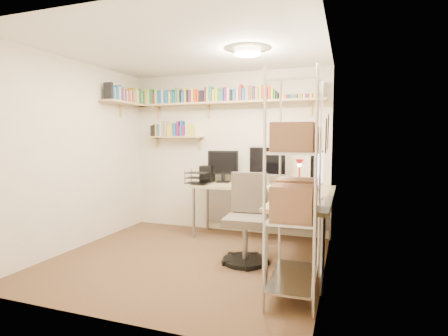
% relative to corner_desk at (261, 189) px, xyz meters
% --- Properties ---
extents(ground, '(3.20, 3.20, 0.00)m').
position_rel_corner_desk_xyz_m(ground, '(-0.70, -0.92, -0.78)').
color(ground, '#452C1D').
rests_on(ground, ground).
extents(room_shell, '(3.24, 3.04, 2.52)m').
position_rel_corner_desk_xyz_m(room_shell, '(-0.70, -0.92, 0.77)').
color(room_shell, '#F0E0C3').
rests_on(room_shell, ground).
extents(wall_shelves, '(3.12, 1.09, 0.80)m').
position_rel_corner_desk_xyz_m(wall_shelves, '(-1.15, 0.37, 1.24)').
color(wall_shelves, tan).
rests_on(wall_shelves, ground).
extents(corner_desk, '(2.11, 2.02, 1.37)m').
position_rel_corner_desk_xyz_m(corner_desk, '(0.00, 0.00, 0.00)').
color(corner_desk, tan).
rests_on(corner_desk, ground).
extents(office_chair, '(0.56, 0.57, 1.06)m').
position_rel_corner_desk_xyz_m(office_chair, '(-0.00, -0.72, -0.34)').
color(office_chair, black).
rests_on(office_chair, ground).
extents(wire_rack, '(0.46, 0.90, 2.04)m').
position_rel_corner_desk_xyz_m(wire_rack, '(0.66, -1.42, 0.36)').
color(wire_rack, silver).
rests_on(wire_rack, ground).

